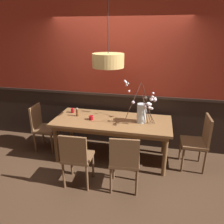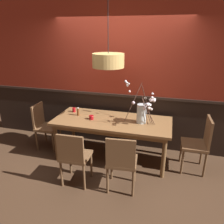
% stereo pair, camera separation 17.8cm
% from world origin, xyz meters
% --- Properties ---
extents(ground_plane, '(24.00, 24.00, 0.00)m').
position_xyz_m(ground_plane, '(0.00, 0.00, 0.00)').
color(ground_plane, '#4C3321').
extents(back_wall, '(5.96, 0.14, 2.84)m').
position_xyz_m(back_wall, '(0.00, 0.63, 1.41)').
color(back_wall, black).
rests_on(back_wall, ground).
extents(dining_table, '(2.08, 0.89, 0.77)m').
position_xyz_m(dining_table, '(0.00, 0.00, 0.69)').
color(dining_table, olive).
rests_on(dining_table, ground).
extents(chair_far_side_left, '(0.45, 0.44, 0.91)m').
position_xyz_m(chair_far_side_left, '(-0.33, 0.88, 0.52)').
color(chair_far_side_left, brown).
rests_on(chair_far_side_left, ground).
extents(chair_near_side_left, '(0.44, 0.40, 0.89)m').
position_xyz_m(chair_near_side_left, '(-0.35, -0.88, 0.51)').
color(chair_near_side_left, brown).
rests_on(chair_near_side_left, ground).
extents(chair_head_east_end, '(0.42, 0.44, 0.96)m').
position_xyz_m(chair_head_east_end, '(1.50, 0.01, 0.54)').
color(chair_head_east_end, brown).
rests_on(chair_head_east_end, ground).
extents(chair_far_side_right, '(0.45, 0.41, 0.94)m').
position_xyz_m(chair_far_side_right, '(0.30, 0.85, 0.53)').
color(chair_far_side_right, brown).
rests_on(chair_far_side_right, ground).
extents(chair_head_west_end, '(0.44, 0.43, 0.92)m').
position_xyz_m(chair_head_west_end, '(-1.41, 0.03, 0.52)').
color(chair_head_west_end, brown).
rests_on(chair_head_west_end, ground).
extents(chair_near_side_right, '(0.46, 0.43, 0.91)m').
position_xyz_m(chair_near_side_right, '(0.37, -0.83, 0.52)').
color(chair_near_side_right, brown).
rests_on(chair_near_side_right, ground).
extents(vase_with_blossoms, '(0.60, 0.57, 0.71)m').
position_xyz_m(vase_with_blossoms, '(0.52, 0.01, 0.97)').
color(vase_with_blossoms, silver).
rests_on(vase_with_blossoms, dining_table).
extents(candle_holder_nearer_center, '(0.08, 0.08, 0.07)m').
position_xyz_m(candle_holder_nearer_center, '(-0.37, -0.07, 0.81)').
color(candle_holder_nearer_center, '#9E0F14').
rests_on(candle_holder_nearer_center, dining_table).
extents(candle_holder_nearer_edge, '(0.07, 0.07, 0.08)m').
position_xyz_m(candle_holder_nearer_edge, '(-0.83, 0.20, 0.81)').
color(candle_holder_nearer_edge, '#9E0F14').
rests_on(candle_holder_nearer_edge, dining_table).
extents(condiment_bottle, '(0.04, 0.04, 0.16)m').
position_xyz_m(condiment_bottle, '(-0.67, 0.05, 0.84)').
color(condiment_bottle, brown).
rests_on(condiment_bottle, dining_table).
extents(pendant_lamp, '(0.52, 0.52, 1.15)m').
position_xyz_m(pendant_lamp, '(-0.07, 0.02, 1.80)').
color(pendant_lamp, tan).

